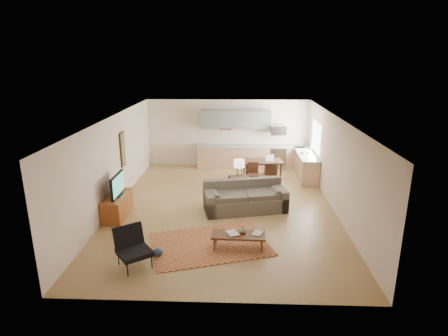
{
  "coord_description": "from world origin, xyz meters",
  "views": [
    {
      "loc": [
        0.41,
        -10.39,
        4.4
      ],
      "look_at": [
        0.0,
        0.3,
        1.15
      ],
      "focal_mm": 30.0,
      "sensor_mm": 36.0,
      "label": 1
    }
  ],
  "objects_px": {
    "sofa": "(245,197)",
    "armchair": "(134,249)",
    "dining_table": "(262,170)",
    "console_table": "(239,186)",
    "coffee_table": "(238,241)",
    "tv_credenza": "(117,206)"
  },
  "relations": [
    {
      "from": "sofa",
      "to": "dining_table",
      "type": "xyz_separation_m",
      "value": [
        0.66,
        2.88,
        -0.07
      ]
    },
    {
      "from": "armchair",
      "to": "dining_table",
      "type": "height_order",
      "value": "armchair"
    },
    {
      "from": "sofa",
      "to": "armchair",
      "type": "relative_size",
      "value": 2.86
    },
    {
      "from": "coffee_table",
      "to": "armchair",
      "type": "distance_m",
      "value": 2.4
    },
    {
      "from": "console_table",
      "to": "armchair",
      "type": "bearing_deg",
      "value": -137.94
    },
    {
      "from": "dining_table",
      "to": "armchair",
      "type": "bearing_deg",
      "value": -124.48
    },
    {
      "from": "armchair",
      "to": "console_table",
      "type": "bearing_deg",
      "value": 25.38
    },
    {
      "from": "tv_credenza",
      "to": "console_table",
      "type": "bearing_deg",
      "value": 26.19
    },
    {
      "from": "sofa",
      "to": "dining_table",
      "type": "height_order",
      "value": "sofa"
    },
    {
      "from": "coffee_table",
      "to": "armchair",
      "type": "relative_size",
      "value": 1.46
    },
    {
      "from": "tv_credenza",
      "to": "coffee_table",
      "type": "bearing_deg",
      "value": -26.65
    },
    {
      "from": "armchair",
      "to": "console_table",
      "type": "xyz_separation_m",
      "value": [
        2.24,
        4.27,
        -0.08
      ]
    },
    {
      "from": "sofa",
      "to": "coffee_table",
      "type": "bearing_deg",
      "value": -107.76
    },
    {
      "from": "console_table",
      "to": "dining_table",
      "type": "xyz_separation_m",
      "value": [
        0.84,
        1.76,
        0.01
      ]
    },
    {
      "from": "sofa",
      "to": "tv_credenza",
      "type": "relative_size",
      "value": 1.82
    },
    {
      "from": "coffee_table",
      "to": "tv_credenza",
      "type": "xyz_separation_m",
      "value": [
        -3.41,
        1.71,
        0.12
      ]
    },
    {
      "from": "coffee_table",
      "to": "tv_credenza",
      "type": "distance_m",
      "value": 3.82
    },
    {
      "from": "armchair",
      "to": "tv_credenza",
      "type": "height_order",
      "value": "armchair"
    },
    {
      "from": "sofa",
      "to": "armchair",
      "type": "distance_m",
      "value": 3.98
    },
    {
      "from": "coffee_table",
      "to": "sofa",
      "type": "bearing_deg",
      "value": 87.03
    },
    {
      "from": "armchair",
      "to": "sofa",
      "type": "bearing_deg",
      "value": 15.48
    },
    {
      "from": "sofa",
      "to": "console_table",
      "type": "relative_size",
      "value": 3.55
    }
  ]
}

